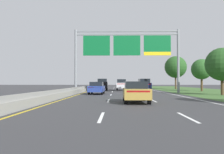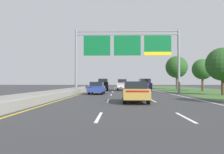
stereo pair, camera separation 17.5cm
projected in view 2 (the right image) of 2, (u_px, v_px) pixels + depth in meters
The scene contains 13 objects.
ground_plane at pixel (125, 92), 34.44m from camera, with size 220.00×220.00×0.00m, color #333335.
lane_striping at pixel (125, 93), 33.98m from camera, with size 11.96×106.00×0.01m.
grass_verge_right at pixel (219, 92), 34.08m from camera, with size 14.00×110.00×0.02m, color #3D602D.
median_barrier_concrete at pixel (81, 90), 34.62m from camera, with size 0.60×110.00×0.85m.
overhead_sign_gantry at pixel (127, 48), 33.02m from camera, with size 15.06×0.42×9.10m.
pickup_truck_black at pixel (103, 85), 43.26m from camera, with size 2.14×5.45×2.20m.
car_navy_right_lane_suv at pixel (144, 85), 39.28m from camera, with size 2.03×4.75×2.11m.
car_white_centre_lane_suv at pixel (122, 84), 45.08m from camera, with size 1.91×4.70×2.11m.
car_gold_centre_lane_sedan at pixel (135, 92), 17.24m from camera, with size 1.84×4.41×1.57m.
car_blue_left_lane_sedan at pixel (97, 88), 29.51m from camera, with size 1.90×4.43×1.57m.
roadside_tree_mid at pixel (223, 64), 27.25m from camera, with size 3.93×3.93×5.62m.
roadside_tree_far at pixel (202, 69), 39.11m from camera, with size 3.48×3.48×5.48m.
roadside_tree_distant at pixel (177, 67), 52.26m from camera, with size 4.94×4.94×7.47m.
Camera 2 is at (-1.02, 0.48, 1.50)m, focal length 37.05 mm.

